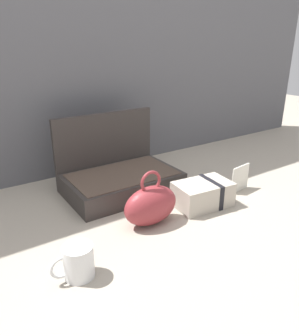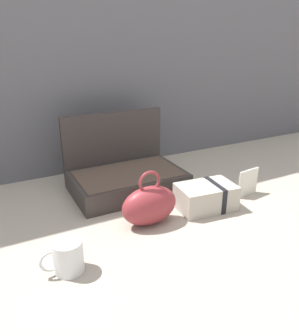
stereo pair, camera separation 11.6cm
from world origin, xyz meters
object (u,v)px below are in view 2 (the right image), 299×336
at_px(open_suitcase, 125,174).
at_px(cream_toiletry_bag, 207,197).
at_px(coffee_mug, 67,256).
at_px(info_card_left, 248,183).
at_px(teal_pouch_handbag, 150,205).

bearing_deg(open_suitcase, cream_toiletry_bag, -55.83).
relative_size(cream_toiletry_bag, coffee_mug, 1.88).
bearing_deg(cream_toiletry_bag, info_card_left, 2.93).
distance_m(open_suitcase, info_card_left, 0.53).
distance_m(teal_pouch_handbag, cream_toiletry_bag, 0.25).
height_order(teal_pouch_handbag, cream_toiletry_bag, teal_pouch_handbag).
bearing_deg(teal_pouch_handbag, cream_toiletry_bag, 0.10).
distance_m(open_suitcase, cream_toiletry_bag, 0.38).
bearing_deg(open_suitcase, teal_pouch_handbag, -97.07).
height_order(teal_pouch_handbag, coffee_mug, teal_pouch_handbag).
bearing_deg(info_card_left, coffee_mug, -177.58).
height_order(cream_toiletry_bag, info_card_left, info_card_left).
bearing_deg(coffee_mug, teal_pouch_handbag, 20.82).
distance_m(coffee_mug, info_card_left, 0.82).
bearing_deg(info_card_left, cream_toiletry_bag, 175.68).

